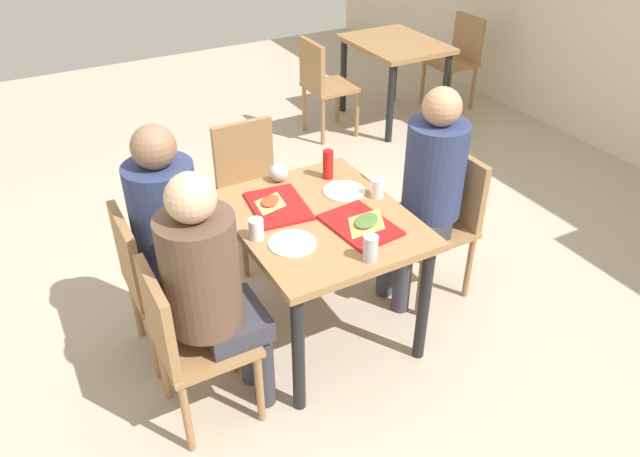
% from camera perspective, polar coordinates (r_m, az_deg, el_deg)
% --- Properties ---
extents(ground_plane, '(10.00, 10.00, 0.02)m').
position_cam_1_polar(ground_plane, '(3.43, 0.00, -9.27)').
color(ground_plane, '#B7A893').
extents(main_table, '(0.98, 0.81, 0.73)m').
position_cam_1_polar(main_table, '(3.04, 0.00, -0.52)').
color(main_table, '#9E7247').
rests_on(main_table, ground_plane).
extents(chair_near_left, '(0.40, 0.40, 0.84)m').
position_cam_1_polar(chair_near_left, '(3.08, -15.29, -4.20)').
color(chair_near_left, '#9E7247').
rests_on(chair_near_left, ground_plane).
extents(chair_near_right, '(0.40, 0.40, 0.84)m').
position_cam_1_polar(chair_near_right, '(2.71, -12.43, -9.84)').
color(chair_near_right, '#9E7247').
rests_on(chair_near_right, ground_plane).
extents(chair_far_side, '(0.40, 0.40, 0.84)m').
position_cam_1_polar(chair_far_side, '(3.49, 11.45, 1.27)').
color(chair_far_side, '#9E7247').
rests_on(chair_far_side, ground_plane).
extents(chair_left_end, '(0.40, 0.40, 0.84)m').
position_cam_1_polar(chair_left_end, '(3.78, -6.42, 4.40)').
color(chair_left_end, '#9E7247').
rests_on(chair_left_end, ground_plane).
extents(person_in_red, '(0.32, 0.42, 1.25)m').
position_cam_1_polar(person_in_red, '(2.97, -13.41, 0.31)').
color(person_in_red, '#383842').
rests_on(person_in_red, ground_plane).
extents(person_in_brown_jacket, '(0.32, 0.42, 1.25)m').
position_cam_1_polar(person_in_brown_jacket, '(2.58, -10.14, -4.92)').
color(person_in_brown_jacket, '#383842').
rests_on(person_in_brown_jacket, ground_plane).
extents(person_far_side, '(0.32, 0.42, 1.25)m').
position_cam_1_polar(person_far_side, '(3.29, 10.01, 4.27)').
color(person_far_side, '#383842').
rests_on(person_far_side, ground_plane).
extents(tray_red_near, '(0.39, 0.30, 0.02)m').
position_cam_1_polar(tray_red_near, '(3.05, -3.90, 2.11)').
color(tray_red_near, red).
rests_on(tray_red_near, main_table).
extents(tray_red_far, '(0.38, 0.30, 0.02)m').
position_cam_1_polar(tray_red_far, '(2.90, 3.75, 0.33)').
color(tray_red_far, red).
rests_on(tray_red_far, main_table).
extents(paper_plate_center, '(0.22, 0.22, 0.01)m').
position_cam_1_polar(paper_plate_center, '(3.18, 2.26, 3.51)').
color(paper_plate_center, white).
rests_on(paper_plate_center, main_table).
extents(paper_plate_near_edge, '(0.22, 0.22, 0.01)m').
position_cam_1_polar(paper_plate_near_edge, '(2.78, -2.58, -1.39)').
color(paper_plate_near_edge, white).
rests_on(paper_plate_near_edge, main_table).
extents(pizza_slice_a, '(0.21, 0.20, 0.02)m').
position_cam_1_polar(pizza_slice_a, '(3.05, -4.65, 2.48)').
color(pizza_slice_a, '#DBAD60').
rests_on(pizza_slice_a, tray_red_near).
extents(pizza_slice_b, '(0.23, 0.26, 0.02)m').
position_cam_1_polar(pizza_slice_b, '(2.90, 4.35, 0.64)').
color(pizza_slice_b, tan).
rests_on(pizza_slice_b, tray_red_far).
extents(plastic_cup_a, '(0.07, 0.07, 0.10)m').
position_cam_1_polar(plastic_cup_a, '(3.13, 5.36, 3.78)').
color(plastic_cup_a, white).
rests_on(plastic_cup_a, main_table).
extents(plastic_cup_b, '(0.07, 0.07, 0.10)m').
position_cam_1_polar(plastic_cup_b, '(2.81, -5.96, -0.04)').
color(plastic_cup_b, white).
rests_on(plastic_cup_b, main_table).
extents(soda_can, '(0.07, 0.07, 0.12)m').
position_cam_1_polar(soda_can, '(2.66, 4.72, -1.84)').
color(soda_can, '#B7BCC6').
rests_on(soda_can, main_table).
extents(condiment_bottle, '(0.06, 0.06, 0.16)m').
position_cam_1_polar(condiment_bottle, '(3.27, 0.75, 5.98)').
color(condiment_bottle, red).
rests_on(condiment_bottle, main_table).
extents(foil_bundle, '(0.10, 0.10, 0.10)m').
position_cam_1_polar(foil_bundle, '(3.27, -3.85, 5.25)').
color(foil_bundle, silver).
rests_on(foil_bundle, main_table).
extents(background_table, '(0.90, 0.70, 0.73)m').
position_cam_1_polar(background_table, '(5.67, 6.96, 15.71)').
color(background_table, '#9E7247').
rests_on(background_table, ground_plane).
extents(background_chair_near, '(0.40, 0.40, 0.84)m').
position_cam_1_polar(background_chair_near, '(5.33, 0.20, 13.53)').
color(background_chair_near, '#9E7247').
rests_on(background_chair_near, ground_plane).
extents(background_chair_far, '(0.40, 0.40, 0.84)m').
position_cam_1_polar(background_chair_far, '(6.14, 12.73, 15.48)').
color(background_chair_far, '#9E7247').
rests_on(background_chair_far, ground_plane).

